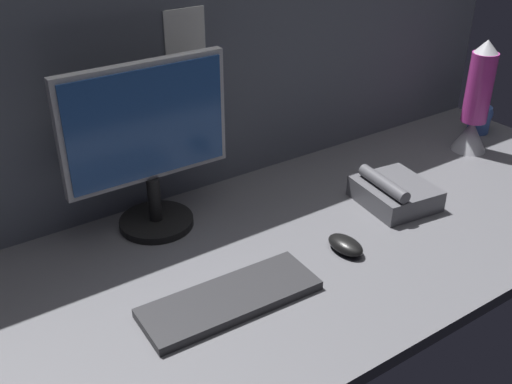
{
  "coord_description": "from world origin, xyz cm",
  "views": [
    {
      "loc": [
        -84.5,
        -92.47,
        79.25
      ],
      "look_at": [
        -13.72,
        0.0,
        14.0
      ],
      "focal_mm": 42.28,
      "sensor_mm": 36.0,
      "label": 1
    }
  ],
  "objects_px": {
    "mouse": "(345,245)",
    "desk_phone": "(394,193)",
    "mug_ceramic_blue": "(480,119)",
    "keyboard": "(230,299)",
    "lava_lamp": "(476,106)",
    "monitor": "(148,141)"
  },
  "relations": [
    {
      "from": "lava_lamp",
      "to": "keyboard",
      "type": "bearing_deg",
      "value": -168.31
    },
    {
      "from": "mouse",
      "to": "mug_ceramic_blue",
      "type": "distance_m",
      "value": 0.86
    },
    {
      "from": "mug_ceramic_blue",
      "to": "desk_phone",
      "type": "relative_size",
      "value": 0.48
    },
    {
      "from": "monitor",
      "to": "mug_ceramic_blue",
      "type": "bearing_deg",
      "value": -4.14
    },
    {
      "from": "mouse",
      "to": "desk_phone",
      "type": "bearing_deg",
      "value": 17.21
    },
    {
      "from": "keyboard",
      "to": "mug_ceramic_blue",
      "type": "height_order",
      "value": "mug_ceramic_blue"
    },
    {
      "from": "lava_lamp",
      "to": "monitor",
      "type": "bearing_deg",
      "value": 171.22
    },
    {
      "from": "keyboard",
      "to": "lava_lamp",
      "type": "bearing_deg",
      "value": 13.86
    },
    {
      "from": "keyboard",
      "to": "lava_lamp",
      "type": "distance_m",
      "value": 1.02
    },
    {
      "from": "mug_ceramic_blue",
      "to": "desk_phone",
      "type": "height_order",
      "value": "same"
    },
    {
      "from": "mug_ceramic_blue",
      "to": "mouse",
      "type": "bearing_deg",
      "value": -161.73
    },
    {
      "from": "lava_lamp",
      "to": "desk_phone",
      "type": "distance_m",
      "value": 0.46
    },
    {
      "from": "keyboard",
      "to": "mouse",
      "type": "xyz_separation_m",
      "value": [
        0.31,
        0.01,
        0.01
      ]
    },
    {
      "from": "desk_phone",
      "to": "keyboard",
      "type": "bearing_deg",
      "value": -169.82
    },
    {
      "from": "keyboard",
      "to": "monitor",
      "type": "bearing_deg",
      "value": 91.0
    },
    {
      "from": "monitor",
      "to": "desk_phone",
      "type": "relative_size",
      "value": 1.94
    },
    {
      "from": "lava_lamp",
      "to": "mug_ceramic_blue",
      "type": "bearing_deg",
      "value": 27.28
    },
    {
      "from": "keyboard",
      "to": "mug_ceramic_blue",
      "type": "xyz_separation_m",
      "value": [
        1.13,
        0.28,
        0.03
      ]
    },
    {
      "from": "mouse",
      "to": "desk_phone",
      "type": "height_order",
      "value": "desk_phone"
    },
    {
      "from": "lava_lamp",
      "to": "mouse",
      "type": "bearing_deg",
      "value": -163.69
    },
    {
      "from": "monitor",
      "to": "desk_phone",
      "type": "distance_m",
      "value": 0.64
    },
    {
      "from": "mouse",
      "to": "mug_ceramic_blue",
      "type": "bearing_deg",
      "value": 14.72
    }
  ]
}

